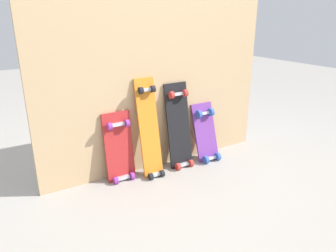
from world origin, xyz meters
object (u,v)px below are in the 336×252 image
skateboard_orange (150,133)px  skateboard_purple (206,136)px  skateboard_red (120,151)px  skateboard_black (179,130)px

skateboard_orange → skateboard_purple: skateboard_orange is taller
skateboard_red → skateboard_purple: skateboard_red is taller
skateboard_orange → skateboard_black: skateboard_orange is taller
skateboard_purple → skateboard_black: bearing=175.6°
skateboard_black → skateboard_purple: bearing=-4.4°
skateboard_red → skateboard_purple: (0.80, -0.05, -0.02)m
skateboard_purple → skateboard_orange: bearing=179.3°
skateboard_red → skateboard_black: (0.52, -0.03, 0.08)m
skateboard_red → skateboard_orange: (0.24, -0.04, 0.12)m
skateboard_orange → skateboard_black: bearing=2.8°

